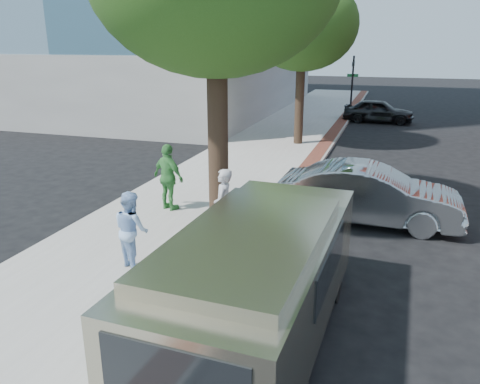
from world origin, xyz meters
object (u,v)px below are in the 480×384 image
at_px(sedan_silver, 369,194).
at_px(person_officer, 132,229).
at_px(person_green, 169,177).
at_px(parking_meter, 255,200).
at_px(person_gray, 223,207).
at_px(bg_car, 378,111).
at_px(van, 261,274).

bearing_deg(sedan_silver, person_officer, 136.07).
height_order(person_green, sedan_silver, person_green).
distance_m(parking_meter, person_officer, 2.81).
xyz_separation_m(person_gray, bg_car, (2.62, 19.79, -0.34)).
relative_size(parking_meter, person_green, 0.80).
bearing_deg(person_green, bg_car, -83.31).
relative_size(person_green, van, 0.33).
height_order(person_officer, sedan_silver, person_officer).
relative_size(parking_meter, person_officer, 0.91).
bearing_deg(person_gray, person_green, -135.49).
distance_m(parking_meter, person_gray, 0.76).
bearing_deg(van, sedan_silver, 79.28).
height_order(person_gray, sedan_silver, person_gray).
relative_size(person_green, sedan_silver, 0.39).
bearing_deg(person_officer, parking_meter, -104.94).
relative_size(person_officer, sedan_silver, 0.34).
xyz_separation_m(bg_car, van, (-0.87, -22.84, 0.43)).
bearing_deg(bg_car, person_officer, 171.65).
relative_size(parking_meter, sedan_silver, 0.31).
bearing_deg(person_green, sedan_silver, -146.56).
bearing_deg(van, parking_meter, 109.93).
height_order(parking_meter, bg_car, parking_meter).
bearing_deg(van, bg_car, 89.99).
bearing_deg(person_officer, person_green, -43.04).
xyz_separation_m(parking_meter, person_gray, (-0.71, -0.18, -0.18)).
bearing_deg(parking_meter, person_officer, -138.02).
height_order(person_gray, bg_car, person_gray).
height_order(person_gray, person_green, person_green).
relative_size(person_gray, bg_car, 0.43).
bearing_deg(person_gray, van, 21.47).
xyz_separation_m(person_officer, person_green, (-0.83, 3.35, 0.12)).
bearing_deg(parking_meter, person_green, 153.03).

